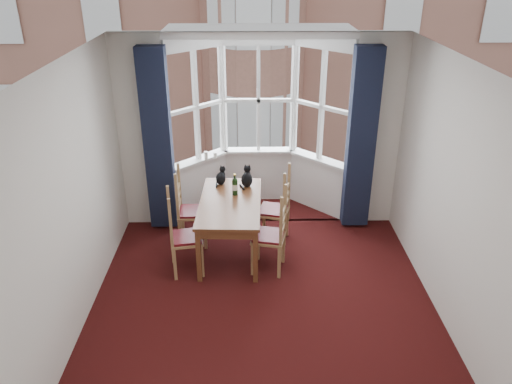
{
  "coord_description": "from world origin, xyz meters",
  "views": [
    {
      "loc": [
        -0.16,
        -4.51,
        3.73
      ],
      "look_at": [
        -0.07,
        1.05,
        1.05
      ],
      "focal_mm": 35.0,
      "sensor_mm": 36.0,
      "label": 1
    }
  ],
  "objects_px": {
    "dining_table": "(230,207)",
    "candle_tall": "(206,155)",
    "chair_right_far": "(280,212)",
    "chair_right_near": "(276,238)",
    "wine_bottle": "(235,186)",
    "cat_right": "(247,178)",
    "candle_short": "(215,155)",
    "chair_left_near": "(179,239)",
    "cat_left": "(221,177)",
    "chair_left_far": "(186,213)"
  },
  "relations": [
    {
      "from": "chair_left_near",
      "to": "candle_tall",
      "type": "xyz_separation_m",
      "value": [
        0.23,
        1.71,
        0.46
      ]
    },
    {
      "from": "chair_right_near",
      "to": "cat_left",
      "type": "relative_size",
      "value": 3.44
    },
    {
      "from": "cat_right",
      "to": "candle_short",
      "type": "xyz_separation_m",
      "value": [
        -0.49,
        0.8,
        0.03
      ]
    },
    {
      "from": "cat_right",
      "to": "cat_left",
      "type": "bearing_deg",
      "value": 167.76
    },
    {
      "from": "chair_right_far",
      "to": "candle_short",
      "type": "xyz_separation_m",
      "value": [
        -0.94,
        1.02,
        0.44
      ]
    },
    {
      "from": "chair_left_far",
      "to": "chair_left_near",
      "type": "bearing_deg",
      "value": -91.03
    },
    {
      "from": "chair_right_far",
      "to": "chair_right_near",
      "type": "bearing_deg",
      "value": -97.53
    },
    {
      "from": "cat_right",
      "to": "wine_bottle",
      "type": "distance_m",
      "value": 0.32
    },
    {
      "from": "chair_right_far",
      "to": "candle_tall",
      "type": "bearing_deg",
      "value": 137.43
    },
    {
      "from": "cat_right",
      "to": "chair_right_far",
      "type": "bearing_deg",
      "value": -25.41
    },
    {
      "from": "wine_bottle",
      "to": "dining_table",
      "type": "bearing_deg",
      "value": -106.92
    },
    {
      "from": "chair_left_far",
      "to": "chair_right_near",
      "type": "bearing_deg",
      "value": -29.75
    },
    {
      "from": "chair_left_near",
      "to": "cat_left",
      "type": "xyz_separation_m",
      "value": [
        0.49,
        1.01,
        0.4
      ]
    },
    {
      "from": "dining_table",
      "to": "candle_short",
      "type": "bearing_deg",
      "value": 101.72
    },
    {
      "from": "chair_left_near",
      "to": "cat_left",
      "type": "distance_m",
      "value": 1.19
    },
    {
      "from": "dining_table",
      "to": "candle_tall",
      "type": "relative_size",
      "value": 12.74
    },
    {
      "from": "chair_left_far",
      "to": "candle_tall",
      "type": "xyz_separation_m",
      "value": [
        0.22,
        1.0,
        0.46
      ]
    },
    {
      "from": "cat_left",
      "to": "candle_short",
      "type": "bearing_deg",
      "value": 99.59
    },
    {
      "from": "chair_right_near",
      "to": "chair_right_far",
      "type": "distance_m",
      "value": 0.7
    },
    {
      "from": "chair_left_near",
      "to": "wine_bottle",
      "type": "height_order",
      "value": "wine_bottle"
    },
    {
      "from": "cat_right",
      "to": "wine_bottle",
      "type": "relative_size",
      "value": 1.03
    },
    {
      "from": "chair_right_near",
      "to": "chair_left_far",
      "type": "bearing_deg",
      "value": 150.25
    },
    {
      "from": "cat_right",
      "to": "wine_bottle",
      "type": "xyz_separation_m",
      "value": [
        -0.16,
        -0.27,
        0.01
      ]
    },
    {
      "from": "cat_left",
      "to": "candle_short",
      "type": "height_order",
      "value": "cat_left"
    },
    {
      "from": "candle_tall",
      "to": "chair_left_far",
      "type": "bearing_deg",
      "value": -102.46
    },
    {
      "from": "candle_tall",
      "to": "candle_short",
      "type": "relative_size",
      "value": 1.3
    },
    {
      "from": "cat_right",
      "to": "candle_tall",
      "type": "bearing_deg",
      "value": 128.87
    },
    {
      "from": "chair_left_near",
      "to": "chair_right_near",
      "type": "height_order",
      "value": "same"
    },
    {
      "from": "candle_short",
      "to": "candle_tall",
      "type": "bearing_deg",
      "value": -167.65
    },
    {
      "from": "dining_table",
      "to": "cat_right",
      "type": "distance_m",
      "value": 0.56
    },
    {
      "from": "candle_short",
      "to": "chair_left_near",
      "type": "bearing_deg",
      "value": -102.03
    },
    {
      "from": "wine_bottle",
      "to": "candle_short",
      "type": "relative_size",
      "value": 3.28
    },
    {
      "from": "dining_table",
      "to": "candle_short",
      "type": "relative_size",
      "value": 16.56
    },
    {
      "from": "chair_right_near",
      "to": "candle_tall",
      "type": "height_order",
      "value": "candle_tall"
    },
    {
      "from": "cat_right",
      "to": "candle_tall",
      "type": "xyz_separation_m",
      "value": [
        -0.62,
        0.77,
        0.04
      ]
    },
    {
      "from": "chair_right_near",
      "to": "wine_bottle",
      "type": "distance_m",
      "value": 0.93
    },
    {
      "from": "chair_left_near",
      "to": "wine_bottle",
      "type": "distance_m",
      "value": 1.05
    },
    {
      "from": "chair_left_far",
      "to": "chair_right_far",
      "type": "xyz_separation_m",
      "value": [
        1.3,
        0.01,
        0.0
      ]
    },
    {
      "from": "chair_left_far",
      "to": "wine_bottle",
      "type": "distance_m",
      "value": 0.81
    },
    {
      "from": "dining_table",
      "to": "candle_short",
      "type": "xyz_separation_m",
      "value": [
        -0.26,
        1.28,
        0.23
      ]
    },
    {
      "from": "chair_right_near",
      "to": "candle_tall",
      "type": "xyz_separation_m",
      "value": [
        -0.99,
        1.69,
        0.46
      ]
    },
    {
      "from": "dining_table",
      "to": "wine_bottle",
      "type": "bearing_deg",
      "value": 73.08
    },
    {
      "from": "dining_table",
      "to": "cat_right",
      "type": "bearing_deg",
      "value": 64.84
    },
    {
      "from": "chair_right_far",
      "to": "cat_left",
      "type": "xyz_separation_m",
      "value": [
        -0.82,
        0.29,
        0.4
      ]
    },
    {
      "from": "chair_left_far",
      "to": "wine_bottle",
      "type": "xyz_separation_m",
      "value": [
        0.68,
        -0.05,
        0.43
      ]
    },
    {
      "from": "chair_left_near",
      "to": "wine_bottle",
      "type": "relative_size",
      "value": 3.07
    },
    {
      "from": "chair_right_far",
      "to": "wine_bottle",
      "type": "height_order",
      "value": "wine_bottle"
    },
    {
      "from": "candle_tall",
      "to": "cat_left",
      "type": "bearing_deg",
      "value": -69.53
    },
    {
      "from": "chair_left_near",
      "to": "candle_tall",
      "type": "bearing_deg",
      "value": 82.23
    },
    {
      "from": "chair_left_far",
      "to": "candle_short",
      "type": "xyz_separation_m",
      "value": [
        0.36,
        1.03,
        0.44
      ]
    }
  ]
}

